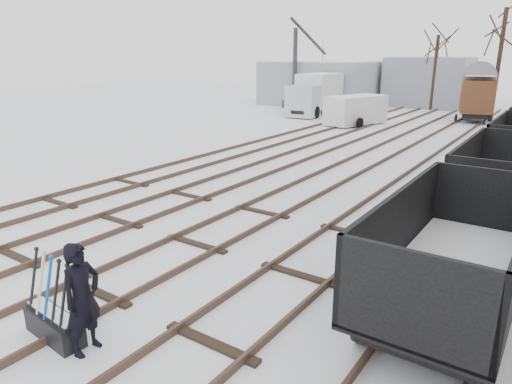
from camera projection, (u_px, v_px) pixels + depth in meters
ground at (97, 294)px, 9.24m from camera, size 120.00×120.00×0.00m
tracks at (359, 163)px, 20.02m from camera, size 13.90×52.00×0.16m
shed_left at (322, 83)px, 44.12m from camera, size 10.00×8.00×4.10m
shed_right at (429, 82)px, 42.35m from camera, size 7.00×6.00×4.50m
ground_frame at (54, 323)px, 7.73m from camera, size 1.33×0.53×1.49m
worker at (82, 299)px, 7.21m from camera, size 0.52×0.73×1.89m
freight_wagon_a at (452, 271)px, 8.33m from camera, size 2.20×5.50×2.24m
freight_wagon_b at (501, 189)px, 13.39m from camera, size 2.20×5.50×2.24m
box_van_wagon at (477, 94)px, 32.72m from camera, size 3.12×4.68×3.28m
lorry at (316, 94)px, 36.62m from camera, size 2.73×7.21×3.21m
panel_van at (356, 110)px, 31.19m from camera, size 3.19×4.88×1.99m
crane at (295, 85)px, 41.07m from camera, size 1.97×4.65×7.78m
tree_far_left at (434, 73)px, 39.18m from camera, size 0.30×0.30×6.26m
tree_far_right at (498, 66)px, 32.03m from camera, size 0.30×0.30×7.75m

